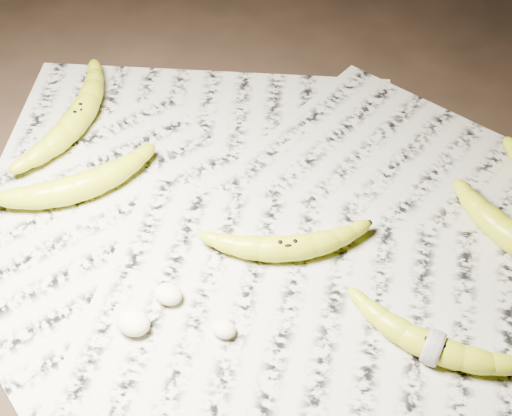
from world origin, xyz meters
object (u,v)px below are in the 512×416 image
at_px(banana_left_b, 77,186).
at_px(banana_center, 287,246).
at_px(banana_left_a, 78,115).
at_px(banana_taped, 434,346).

xyz_separation_m(banana_left_b, banana_center, (0.28, 0.03, -0.00)).
relative_size(banana_left_a, banana_left_b, 1.13).
distance_m(banana_left_a, banana_taped, 0.58).
bearing_deg(banana_taped, banana_center, 165.14).
distance_m(banana_left_b, banana_center, 0.29).
xyz_separation_m(banana_center, banana_taped, (0.20, -0.05, -0.00)).
relative_size(banana_left_a, banana_taped, 1.15).
bearing_deg(banana_taped, banana_left_a, 166.72).
distance_m(banana_center, banana_taped, 0.21).
bearing_deg(banana_left_a, banana_taped, -112.79).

